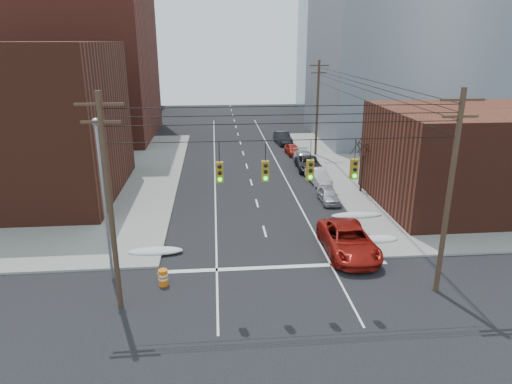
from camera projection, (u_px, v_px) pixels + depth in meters
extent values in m
plane|color=black|center=(292.00, 332.00, 21.55)|extent=(160.00, 160.00, 0.00)
cube|color=gray|center=(497.00, 167.00, 49.36)|extent=(40.00, 40.00, 0.15)
cube|color=maroon|center=(55.00, 25.00, 60.06)|extent=(24.00, 20.00, 30.00)
cube|color=#4F2317|center=(95.00, 79.00, 87.30)|extent=(22.00, 18.00, 12.00)
cube|color=gray|center=(402.00, 45.00, 61.05)|extent=(22.00, 20.00, 25.00)
cube|color=gray|center=(358.00, 52.00, 86.25)|extent=(20.00, 18.00, 22.00)
cube|color=#4F2317|center=(480.00, 158.00, 36.95)|extent=(16.00, 12.00, 8.00)
cylinder|color=#473323|center=(110.00, 207.00, 21.91)|extent=(0.28, 0.28, 11.00)
cube|color=#473323|center=(99.00, 104.00, 20.36)|extent=(2.20, 0.12, 0.12)
cube|color=#473323|center=(101.00, 122.00, 20.61)|extent=(1.80, 0.12, 0.12)
cylinder|color=#473323|center=(449.00, 196.00, 23.38)|extent=(0.28, 0.28, 11.00)
cube|color=#473323|center=(463.00, 100.00, 21.82)|extent=(2.20, 0.12, 0.12)
cube|color=#473323|center=(460.00, 117.00, 22.08)|extent=(1.80, 0.12, 0.12)
cylinder|color=#473323|center=(317.00, 109.00, 52.66)|extent=(0.28, 0.28, 11.00)
cube|color=#473323|center=(319.00, 66.00, 51.10)|extent=(2.20, 0.12, 0.12)
cube|color=#473323|center=(319.00, 73.00, 51.36)|extent=(1.80, 0.12, 0.12)
cylinder|color=black|center=(286.00, 140.00, 21.66)|extent=(17.00, 0.04, 0.04)
cylinder|color=black|center=(219.00, 152.00, 21.54)|extent=(0.03, 0.03, 1.00)
cube|color=olive|center=(220.00, 172.00, 21.86)|extent=(0.35, 0.30, 1.00)
sphere|color=black|center=(220.00, 167.00, 21.60)|extent=(0.20, 0.20, 0.20)
sphere|color=black|center=(220.00, 173.00, 21.70)|extent=(0.20, 0.20, 0.20)
sphere|color=#0CE526|center=(220.00, 180.00, 21.80)|extent=(0.20, 0.20, 0.20)
cylinder|color=black|center=(265.00, 151.00, 21.73)|extent=(0.03, 0.03, 1.00)
cube|color=olive|center=(265.00, 171.00, 22.05)|extent=(0.35, 0.30, 1.00)
sphere|color=black|center=(266.00, 166.00, 21.79)|extent=(0.20, 0.20, 0.20)
sphere|color=black|center=(266.00, 172.00, 21.89)|extent=(0.20, 0.20, 0.20)
sphere|color=#0CE526|center=(266.00, 178.00, 21.99)|extent=(0.20, 0.20, 0.20)
cylinder|color=black|center=(311.00, 150.00, 21.92)|extent=(0.03, 0.03, 1.00)
cube|color=olive|center=(310.00, 170.00, 22.24)|extent=(0.35, 0.30, 1.00)
sphere|color=black|center=(311.00, 164.00, 21.98)|extent=(0.20, 0.20, 0.20)
sphere|color=black|center=(311.00, 171.00, 22.08)|extent=(0.20, 0.20, 0.20)
sphere|color=#0CE526|center=(310.00, 177.00, 22.18)|extent=(0.20, 0.20, 0.20)
cylinder|color=black|center=(355.00, 149.00, 22.11)|extent=(0.03, 0.03, 1.00)
cube|color=olive|center=(354.00, 169.00, 22.43)|extent=(0.35, 0.30, 1.00)
sphere|color=black|center=(355.00, 163.00, 22.17)|extent=(0.20, 0.20, 0.20)
sphere|color=black|center=(355.00, 170.00, 22.27)|extent=(0.20, 0.20, 0.20)
sphere|color=#0CE526|center=(355.00, 176.00, 22.37)|extent=(0.20, 0.20, 0.20)
cylinder|color=gray|center=(105.00, 206.00, 24.97)|extent=(0.18, 0.18, 9.00)
sphere|color=gray|center=(96.00, 122.00, 23.51)|extent=(0.44, 0.44, 0.44)
cylinder|color=black|center=(362.00, 174.00, 40.72)|extent=(0.20, 0.20, 3.50)
cylinder|color=black|center=(367.00, 148.00, 40.12)|extent=(0.27, 0.82, 1.19)
cylinder|color=black|center=(364.00, 146.00, 40.51)|extent=(1.17, 0.54, 1.38)
cylinder|color=black|center=(356.00, 145.00, 40.60)|extent=(1.44, 1.00, 1.48)
cylinder|color=black|center=(359.00, 149.00, 40.00)|extent=(0.17, 0.84, 1.19)
cylinder|color=black|center=(360.00, 149.00, 39.52)|extent=(0.82, 0.99, 1.40)
cylinder|color=black|center=(368.00, 149.00, 39.14)|extent=(1.74, 0.21, 1.43)
cylinder|color=black|center=(368.00, 149.00, 39.79)|extent=(0.48, 0.73, 1.20)
ellipsoid|color=silver|center=(156.00, 251.00, 29.35)|extent=(3.50, 1.08, 0.42)
ellipsoid|color=silver|center=(376.00, 239.00, 31.10)|extent=(3.00, 1.08, 0.42)
ellipsoid|color=silver|center=(357.00, 215.00, 35.35)|extent=(4.00, 1.08, 0.42)
imported|color=maroon|center=(348.00, 241.00, 29.25)|extent=(2.98, 6.45, 1.79)
imported|color=#B9B9BF|center=(328.00, 195.00, 38.69)|extent=(1.50, 3.66, 1.24)
imported|color=silver|center=(318.00, 176.00, 43.74)|extent=(1.91, 4.37, 1.40)
imported|color=black|center=(309.00, 164.00, 48.16)|extent=(2.62, 5.24, 1.42)
imported|color=#B0B0B5|center=(304.00, 158.00, 50.30)|extent=(2.11, 4.94, 1.42)
imported|color=#9B1B0E|center=(293.00, 150.00, 54.68)|extent=(1.75, 3.79, 1.26)
imported|color=black|center=(283.00, 138.00, 60.43)|extent=(2.07, 4.91, 1.58)
imported|color=silver|center=(88.00, 174.00, 44.05)|extent=(4.13, 2.17, 1.29)
imported|color=#AEADB2|center=(108.00, 161.00, 48.60)|extent=(5.16, 3.10, 1.34)
imported|color=black|center=(38.00, 178.00, 42.49)|extent=(5.24, 2.63, 1.46)
imported|color=#B7B7BC|center=(70.00, 171.00, 45.16)|extent=(4.05, 2.69, 1.28)
cylinder|color=orange|center=(163.00, 278.00, 25.54)|extent=(0.58, 0.58, 0.95)
cylinder|color=white|center=(163.00, 275.00, 25.48)|extent=(0.59, 0.59, 0.11)
cylinder|color=white|center=(163.00, 278.00, 25.56)|extent=(0.59, 0.59, 0.11)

